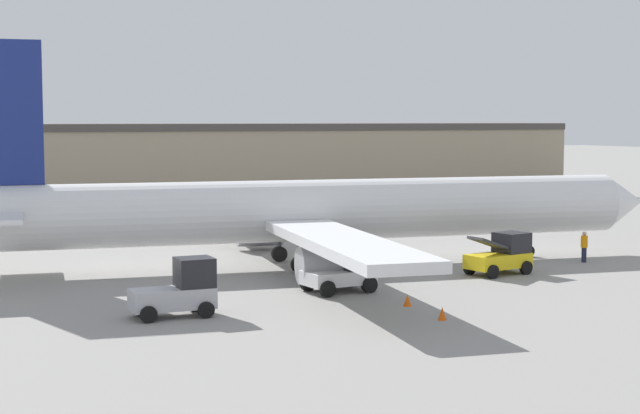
{
  "coord_description": "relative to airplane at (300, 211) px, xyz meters",
  "views": [
    {
      "loc": [
        -24.85,
        -48.54,
        8.16
      ],
      "look_at": [
        0.0,
        0.0,
        3.32
      ],
      "focal_mm": 55.0,
      "sensor_mm": 36.0,
      "label": 1
    }
  ],
  "objects": [
    {
      "name": "pushback_tug",
      "position": [
        -10.57,
        -10.23,
        -2.05
      ],
      "size": [
        3.53,
        2.01,
        2.44
      ],
      "rotation": [
        0.0,
        0.0,
        -0.06
      ],
      "color": "#B2B2B7",
      "rests_on": "ground_plane"
    },
    {
      "name": "ground_crew_worker",
      "position": [
        15.31,
        -5.91,
        -2.2
      ],
      "size": [
        0.39,
        0.39,
        1.78
      ],
      "rotation": [
        0.0,
        0.0,
        1.68
      ],
      "color": "#1E2338",
      "rests_on": "ground_plane"
    },
    {
      "name": "airplane",
      "position": [
        0.0,
        0.0,
        0.0
      ],
      "size": [
        42.48,
        36.57,
        12.24
      ],
      "rotation": [
        0.0,
        0.0,
        -0.19
      ],
      "color": "silver",
      "rests_on": "ground_plane"
    },
    {
      "name": "safety_cone_near",
      "position": [
        -1.26,
        -15.87,
        -2.88
      ],
      "size": [
        0.36,
        0.36,
        0.55
      ],
      "color": "#EF590F",
      "rests_on": "ground_plane"
    },
    {
      "name": "baggage_tug",
      "position": [
        -1.65,
        -8.13,
        -2.2
      ],
      "size": [
        3.37,
        2.26,
        1.99
      ],
      "rotation": [
        0.0,
        0.0,
        0.04
      ],
      "color": "silver",
      "rests_on": "ground_plane"
    },
    {
      "name": "belt_loader_truck",
      "position": [
        8.4,
        -7.25,
        -2.11
      ],
      "size": [
        3.71,
        2.35,
        2.18
      ],
      "rotation": [
        0.0,
        0.0,
        0.13
      ],
      "color": "yellow",
      "rests_on": "ground_plane"
    },
    {
      "name": "safety_cone_far",
      "position": [
        -0.91,
        -12.65,
        -2.88
      ],
      "size": [
        0.36,
        0.36,
        0.55
      ],
      "color": "#EF590F",
      "rests_on": "ground_plane"
    },
    {
      "name": "terminal_building",
      "position": [
        2.09,
        43.49,
        0.77
      ],
      "size": [
        98.25,
        12.98,
        7.83
      ],
      "color": "gray",
      "rests_on": "ground_plane"
    },
    {
      "name": "ground_plane",
      "position": [
        1.12,
        -0.21,
        -3.15
      ],
      "size": [
        400.0,
        400.0,
        0.0
      ],
      "primitive_type": "plane",
      "color": "gray"
    }
  ]
}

